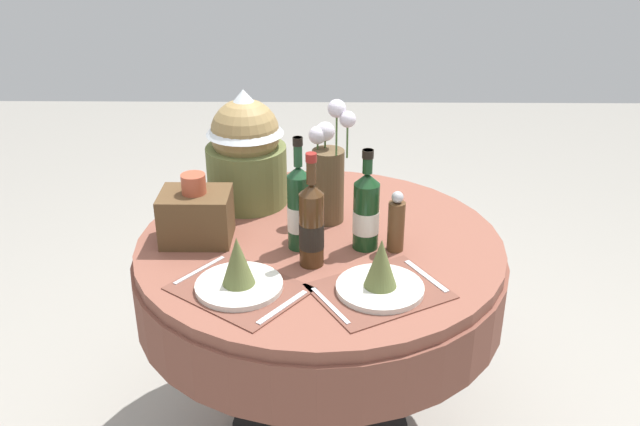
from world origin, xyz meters
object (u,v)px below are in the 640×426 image
place_setting_right (380,277)px  wine_bottle_left (299,207)px  dining_table (320,281)px  wine_bottle_right (366,211)px  flower_vase (328,173)px  wine_bottle_centre (312,224)px  pepper_mill (396,224)px  place_setting_left (238,275)px  gift_tub_back_left (246,145)px  woven_basket_side_left (196,215)px

place_setting_right → wine_bottle_left: (-0.23, 0.25, 0.09)m
dining_table → wine_bottle_right: wine_bottle_right is taller
place_setting_right → flower_vase: size_ratio=1.01×
dining_table → flower_vase: flower_vase is taller
wine_bottle_centre → pepper_mill: bearing=19.5°
place_setting_left → flower_vase: 0.51m
gift_tub_back_left → woven_basket_side_left: gift_tub_back_left is taller
wine_bottle_centre → pepper_mill: (0.25, 0.09, -0.04)m
flower_vase → wine_bottle_centre: bearing=-99.5°
gift_tub_back_left → place_setting_left: bearing=-86.6°
wine_bottle_centre → dining_table: bearing=81.4°
place_setting_right → flower_vase: flower_vase is taller
place_setting_left → place_setting_right: size_ratio=1.01×
place_setting_right → wine_bottle_left: wine_bottle_left is taller
flower_vase → gift_tub_back_left: bearing=153.0°
gift_tub_back_left → wine_bottle_centre: bearing=-61.7°
woven_basket_side_left → pepper_mill: bearing=-5.3°
wine_bottle_right → place_setting_right: bearing=-83.6°
dining_table → wine_bottle_left: size_ratio=3.28×
place_setting_right → woven_basket_side_left: (-0.54, 0.29, 0.04)m
place_setting_left → wine_bottle_centre: (0.19, 0.14, 0.08)m
dining_table → gift_tub_back_left: bearing=131.9°
flower_vase → wine_bottle_left: (-0.09, -0.18, -0.03)m
place_setting_right → wine_bottle_right: size_ratio=1.35×
wine_bottle_left → wine_bottle_centre: size_ratio=1.03×
gift_tub_back_left → woven_basket_side_left: 0.33m
gift_tub_back_left → wine_bottle_right: bearing=-39.5°
wine_bottle_right → gift_tub_back_left: 0.51m
place_setting_right → pepper_mill: pepper_mill is taller
place_setting_right → flower_vase: (-0.14, 0.43, 0.12)m
dining_table → place_setting_left: 0.41m
wine_bottle_left → dining_table: bearing=35.5°
dining_table → wine_bottle_right: bearing=-16.6°
pepper_mill → place_setting_left: bearing=-152.6°
flower_vase → pepper_mill: 0.29m
pepper_mill → place_setting_right: bearing=-104.3°
dining_table → woven_basket_side_left: bearing=-179.9°
flower_vase → wine_bottle_right: size_ratio=1.34×
wine_bottle_right → gift_tub_back_left: size_ratio=0.79×
place_setting_left → wine_bottle_right: bearing=34.8°
flower_vase → woven_basket_side_left: flower_vase is taller
gift_tub_back_left → wine_bottle_left: bearing=-59.8°
gift_tub_back_left → woven_basket_side_left: bearing=-114.3°
dining_table → pepper_mill: 0.33m
place_setting_right → woven_basket_side_left: 0.62m
dining_table → place_setting_left: (-0.22, -0.29, 0.19)m
wine_bottle_left → place_setting_right: bearing=-47.6°
wine_bottle_centre → gift_tub_back_left: gift_tub_back_left is taller
place_setting_left → gift_tub_back_left: 0.59m
place_setting_right → pepper_mill: size_ratio=2.21×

